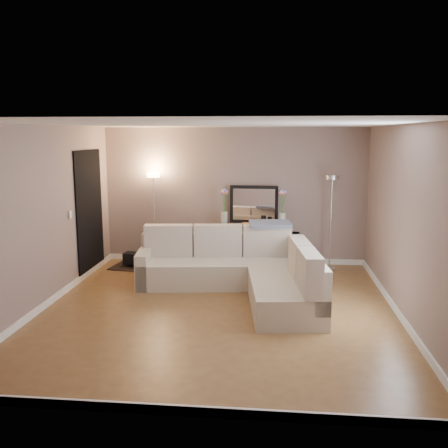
# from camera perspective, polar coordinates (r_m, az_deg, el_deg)

# --- Properties ---
(floor) EXTENTS (5.00, 5.50, 0.01)m
(floor) POSITION_cam_1_polar(r_m,az_deg,el_deg) (7.21, -0.65, -9.81)
(floor) COLOR brown
(floor) RESTS_ON ground
(ceiling) EXTENTS (5.00, 5.50, 0.01)m
(ceiling) POSITION_cam_1_polar(r_m,az_deg,el_deg) (6.78, -0.69, 11.41)
(ceiling) COLOR white
(ceiling) RESTS_ON ground
(wall_back) EXTENTS (5.00, 0.02, 2.60)m
(wall_back) POSITION_cam_1_polar(r_m,az_deg,el_deg) (9.59, 1.18, 3.23)
(wall_back) COLOR gray
(wall_back) RESTS_ON ground
(wall_front) EXTENTS (5.00, 0.02, 2.60)m
(wall_front) POSITION_cam_1_polar(r_m,az_deg,el_deg) (4.21, -4.90, -5.84)
(wall_front) COLOR gray
(wall_front) RESTS_ON ground
(wall_left) EXTENTS (0.02, 5.50, 2.60)m
(wall_left) POSITION_cam_1_polar(r_m,az_deg,el_deg) (7.57, -19.90, 0.76)
(wall_left) COLOR gray
(wall_left) RESTS_ON ground
(wall_right) EXTENTS (0.02, 5.50, 2.60)m
(wall_right) POSITION_cam_1_polar(r_m,az_deg,el_deg) (7.05, 20.05, 0.10)
(wall_right) COLOR gray
(wall_right) RESTS_ON ground
(baseboard_back) EXTENTS (5.00, 0.03, 0.10)m
(baseboard_back) POSITION_cam_1_polar(r_m,az_deg,el_deg) (9.80, 1.14, -4.06)
(baseboard_back) COLOR white
(baseboard_back) RESTS_ON ground
(baseboard_front) EXTENTS (5.00, 0.03, 0.10)m
(baseboard_front) POSITION_cam_1_polar(r_m,az_deg,el_deg) (4.73, -4.60, -20.48)
(baseboard_front) COLOR white
(baseboard_front) RESTS_ON ground
(baseboard_left) EXTENTS (0.03, 5.50, 0.10)m
(baseboard_left) POSITION_cam_1_polar(r_m,az_deg,el_deg) (7.85, -19.18, -8.27)
(baseboard_left) COLOR white
(baseboard_left) RESTS_ON ground
(baseboard_right) EXTENTS (0.03, 5.50, 0.10)m
(baseboard_right) POSITION_cam_1_polar(r_m,az_deg,el_deg) (7.35, 19.26, -9.53)
(baseboard_right) COLOR white
(baseboard_right) RESTS_ON ground
(doorway) EXTENTS (0.02, 1.20, 2.20)m
(doorway) POSITION_cam_1_polar(r_m,az_deg,el_deg) (9.13, -15.09, 1.27)
(doorway) COLOR black
(doorway) RESTS_ON ground
(switch_plate) EXTENTS (0.02, 0.08, 0.12)m
(switch_plate) POSITION_cam_1_polar(r_m,az_deg,el_deg) (8.34, -17.17, 1.04)
(switch_plate) COLOR white
(switch_plate) RESTS_ON ground
(sectional_sofa) EXTENTS (3.00, 2.70, 0.96)m
(sectional_sofa) POSITION_cam_1_polar(r_m,az_deg,el_deg) (7.93, 2.26, -5.22)
(sectional_sofa) COLOR beige
(sectional_sofa) RESTS_ON floor
(throw_blanket) EXTENTS (0.74, 0.51, 0.09)m
(throw_blanket) POSITION_cam_1_polar(r_m,az_deg,el_deg) (8.48, 5.31, 0.02)
(throw_blanket) COLOR slate
(throw_blanket) RESTS_ON sectional_sofa
(console_table) EXTENTS (1.30, 0.39, 0.79)m
(console_table) POSITION_cam_1_polar(r_m,az_deg,el_deg) (9.43, 2.83, -2.17)
(console_table) COLOR black
(console_table) RESTS_ON floor
(leaning_mirror) EXTENTS (0.91, 0.08, 0.71)m
(leaning_mirror) POSITION_cam_1_polar(r_m,az_deg,el_deg) (9.45, 3.44, 2.26)
(leaning_mirror) COLOR black
(leaning_mirror) RESTS_ON console_table
(table_decor) EXTENTS (0.54, 0.12, 0.13)m
(table_decor) POSITION_cam_1_polar(r_m,az_deg,el_deg) (9.31, 3.31, 0.07)
(table_decor) COLOR orange
(table_decor) RESTS_ON console_table
(flower_vase_left) EXTENTS (0.15, 0.12, 0.68)m
(flower_vase_left) POSITION_cam_1_polar(r_m,az_deg,el_deg) (9.36, 0.04, 1.71)
(flower_vase_left) COLOR silver
(flower_vase_left) RESTS_ON console_table
(flower_vase_right) EXTENTS (0.15, 0.12, 0.68)m
(flower_vase_right) POSITION_cam_1_polar(r_m,az_deg,el_deg) (9.28, 6.71, 1.57)
(flower_vase_right) COLOR silver
(flower_vase_right) RESTS_ON console_table
(floor_lamp_lit) EXTENTS (0.28, 0.28, 1.74)m
(floor_lamp_lit) POSITION_cam_1_polar(r_m,az_deg,el_deg) (9.64, -8.01, 2.75)
(floor_lamp_lit) COLOR silver
(floor_lamp_lit) RESTS_ON floor
(floor_lamp_unlit) EXTENTS (0.25, 0.25, 1.75)m
(floor_lamp_unlit) POSITION_cam_1_polar(r_m,az_deg,el_deg) (9.21, 12.18, 2.30)
(floor_lamp_unlit) COLOR silver
(floor_lamp_unlit) RESTS_ON floor
(charcoal_rug) EXTENTS (1.24, 1.00, 0.02)m
(charcoal_rug) POSITION_cam_1_polar(r_m,az_deg,el_deg) (9.61, -9.09, -4.74)
(charcoal_rug) COLOR black
(charcoal_rug) RESTS_ON floor
(black_bag) EXTENTS (0.35, 0.27, 0.21)m
(black_bag) POSITION_cam_1_polar(r_m,az_deg,el_deg) (9.57, -10.36, -3.86)
(black_bag) COLOR black
(black_bag) RESTS_ON charcoal_rug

